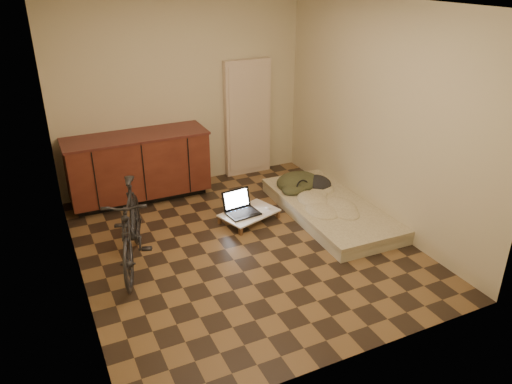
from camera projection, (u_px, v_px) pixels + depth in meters
name	position (u px, v px, depth m)	size (l,w,h in m)	color
room_shell	(241.00, 136.00, 5.14)	(3.50, 4.00, 2.60)	brown
cabinets	(138.00, 167.00, 6.60)	(1.84, 0.62, 0.91)	black
appliance_panel	(248.00, 118.00, 7.29)	(0.70, 0.10, 1.70)	beige
bicycle	(130.00, 223.00, 5.13)	(0.45, 1.53, 0.99)	black
futon	(330.00, 209.00, 6.32)	(1.04, 2.08, 0.18)	beige
clothing_pile	(304.00, 177.00, 6.70)	(0.64, 0.53, 0.26)	#343720
headphones	(303.00, 187.00, 6.53)	(0.23, 0.21, 0.16)	black
lap_desk	(249.00, 213.00, 6.18)	(0.80, 0.64, 0.11)	brown
laptop	(241.00, 209.00, 6.15)	(0.42, 0.38, 0.26)	black
mouse	(268.00, 208.00, 6.25)	(0.05, 0.09, 0.03)	white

